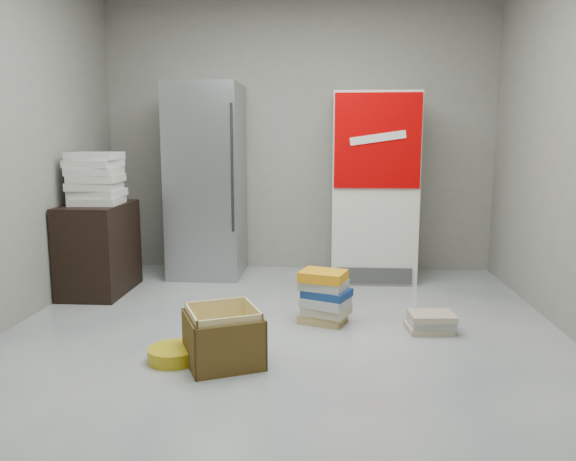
{
  "coord_description": "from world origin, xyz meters",
  "views": [
    {
      "loc": [
        0.29,
        -3.39,
        1.38
      ],
      "look_at": [
        0.01,
        0.7,
        0.7
      ],
      "focal_mm": 35.0,
      "sensor_mm": 36.0,
      "label": 1
    }
  ],
  "objects_px": {
    "steel_fridge": "(207,181)",
    "wood_shelf": "(99,249)",
    "phonebook_stack_main": "(325,297)",
    "cardboard_box": "(223,341)",
    "coke_cooler": "(373,187)"
  },
  "relations": [
    {
      "from": "steel_fridge",
      "to": "phonebook_stack_main",
      "type": "bearing_deg",
      "value": -50.64
    },
    {
      "from": "steel_fridge",
      "to": "coke_cooler",
      "type": "bearing_deg",
      "value": -0.18
    },
    {
      "from": "wood_shelf",
      "to": "phonebook_stack_main",
      "type": "distance_m",
      "value": 2.15
    },
    {
      "from": "steel_fridge",
      "to": "wood_shelf",
      "type": "relative_size",
      "value": 2.37
    },
    {
      "from": "phonebook_stack_main",
      "to": "cardboard_box",
      "type": "distance_m",
      "value": 1.02
    },
    {
      "from": "wood_shelf",
      "to": "cardboard_box",
      "type": "relative_size",
      "value": 1.39
    },
    {
      "from": "wood_shelf",
      "to": "cardboard_box",
      "type": "distance_m",
      "value": 2.09
    },
    {
      "from": "wood_shelf",
      "to": "phonebook_stack_main",
      "type": "relative_size",
      "value": 1.89
    },
    {
      "from": "steel_fridge",
      "to": "cardboard_box",
      "type": "height_order",
      "value": "steel_fridge"
    },
    {
      "from": "steel_fridge",
      "to": "cardboard_box",
      "type": "distance_m",
      "value": 2.47
    },
    {
      "from": "steel_fridge",
      "to": "wood_shelf",
      "type": "distance_m",
      "value": 1.23
    },
    {
      "from": "wood_shelf",
      "to": "phonebook_stack_main",
      "type": "xyz_separation_m",
      "value": [
        2.02,
        -0.72,
        -0.2
      ]
    },
    {
      "from": "coke_cooler",
      "to": "wood_shelf",
      "type": "bearing_deg",
      "value": -163.72
    },
    {
      "from": "phonebook_stack_main",
      "to": "cardboard_box",
      "type": "bearing_deg",
      "value": -104.01
    },
    {
      "from": "steel_fridge",
      "to": "cardboard_box",
      "type": "xyz_separation_m",
      "value": [
        0.57,
        -2.26,
        -0.81
      ]
    }
  ]
}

